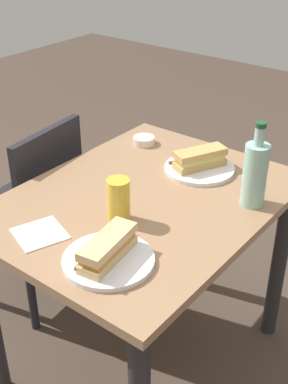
{
  "coord_description": "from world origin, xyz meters",
  "views": [
    {
      "loc": [
        -1.16,
        -0.9,
        1.63
      ],
      "look_at": [
        0.0,
        0.0,
        0.77
      ],
      "focal_mm": 48.07,
      "sensor_mm": 36.0,
      "label": 1
    }
  ],
  "objects_px": {
    "dining_table": "(144,229)",
    "olive_bowl": "(144,140)",
    "chair_far": "(35,206)",
    "knife_near": "(189,160)",
    "baguette_sandwich_near": "(200,158)",
    "plate_far": "(108,260)",
    "beer_glass": "(118,200)",
    "plate_near": "(199,169)",
    "knife_far": "(89,253)",
    "water_bottle": "(255,173)",
    "baguette_sandwich_far": "(108,248)"
  },
  "relations": [
    {
      "from": "dining_table",
      "to": "olive_bowl",
      "type": "distance_m",
      "value": 0.45
    },
    {
      "from": "chair_far",
      "to": "knife_near",
      "type": "relative_size",
      "value": 5.47
    },
    {
      "from": "baguette_sandwich_near",
      "to": "plate_far",
      "type": "relative_size",
      "value": 0.8
    },
    {
      "from": "chair_far",
      "to": "beer_glass",
      "type": "height_order",
      "value": "beer_glass"
    },
    {
      "from": "plate_near",
      "to": "dining_table",
      "type": "bearing_deg",
      "value": 171.37
    },
    {
      "from": "dining_table",
      "to": "plate_far",
      "type": "relative_size",
      "value": 3.97
    },
    {
      "from": "knife_near",
      "to": "knife_far",
      "type": "distance_m",
      "value": 0.65
    },
    {
      "from": "dining_table",
      "to": "plate_far",
      "type": "distance_m",
      "value": 0.39
    },
    {
      "from": "plate_far",
      "to": "knife_near",
      "type": "bearing_deg",
      "value": 13.78
    },
    {
      "from": "knife_near",
      "to": "water_bottle",
      "type": "relative_size",
      "value": 0.55
    },
    {
      "from": "knife_near",
      "to": "plate_far",
      "type": "relative_size",
      "value": 0.62
    },
    {
      "from": "plate_far",
      "to": "plate_near",
      "type": "bearing_deg",
      "value": 8.9
    },
    {
      "from": "baguette_sandwich_near",
      "to": "baguette_sandwich_far",
      "type": "xyz_separation_m",
      "value": [
        -0.61,
        -0.1,
        -0.0
      ]
    },
    {
      "from": "beer_glass",
      "to": "olive_bowl",
      "type": "bearing_deg",
      "value": 30.0
    },
    {
      "from": "knife_far",
      "to": "olive_bowl",
      "type": "relative_size",
      "value": 2.0
    },
    {
      "from": "chair_far",
      "to": "olive_bowl",
      "type": "relative_size",
      "value": 9.78
    },
    {
      "from": "knife_near",
      "to": "plate_far",
      "type": "distance_m",
      "value": 0.65
    },
    {
      "from": "knife_near",
      "to": "water_bottle",
      "type": "xyz_separation_m",
      "value": [
        -0.11,
        -0.32,
        0.09
      ]
    },
    {
      "from": "baguette_sandwich_near",
      "to": "knife_far",
      "type": "xyz_separation_m",
      "value": [
        -0.63,
        -0.04,
        -0.03
      ]
    },
    {
      "from": "knife_far",
      "to": "beer_glass",
      "type": "bearing_deg",
      "value": 17.2
    },
    {
      "from": "plate_near",
      "to": "olive_bowl",
      "type": "relative_size",
      "value": 2.9
    },
    {
      "from": "baguette_sandwich_far",
      "to": "beer_glass",
      "type": "relative_size",
      "value": 1.5
    },
    {
      "from": "plate_near",
      "to": "baguette_sandwich_far",
      "type": "distance_m",
      "value": 0.62
    },
    {
      "from": "baguette_sandwich_far",
      "to": "beer_glass",
      "type": "xyz_separation_m",
      "value": [
        0.18,
        0.12,
        0.02
      ]
    },
    {
      "from": "olive_bowl",
      "to": "dining_table",
      "type": "bearing_deg",
      "value": -142.08
    },
    {
      "from": "chair_far",
      "to": "baguette_sandwich_far",
      "type": "distance_m",
      "value": 0.86
    },
    {
      "from": "chair_far",
      "to": "plate_near",
      "type": "bearing_deg",
      "value": -67.12
    },
    {
      "from": "knife_near",
      "to": "baguette_sandwich_far",
      "type": "distance_m",
      "value": 0.65
    },
    {
      "from": "water_bottle",
      "to": "baguette_sandwich_far",
      "type": "bearing_deg",
      "value": 162.51
    },
    {
      "from": "baguette_sandwich_near",
      "to": "baguette_sandwich_far",
      "type": "height_order",
      "value": "same"
    },
    {
      "from": "plate_far",
      "to": "baguette_sandwich_far",
      "type": "height_order",
      "value": "baguette_sandwich_far"
    },
    {
      "from": "chair_far",
      "to": "beer_glass",
      "type": "distance_m",
      "value": 0.71
    },
    {
      "from": "water_bottle",
      "to": "olive_bowl",
      "type": "relative_size",
      "value": 3.23
    },
    {
      "from": "plate_near",
      "to": "knife_far",
      "type": "bearing_deg",
      "value": -176.16
    },
    {
      "from": "dining_table",
      "to": "knife_far",
      "type": "height_order",
      "value": "knife_far"
    },
    {
      "from": "baguette_sandwich_near",
      "to": "chair_far",
      "type": "bearing_deg",
      "value": 112.88
    },
    {
      "from": "chair_far",
      "to": "olive_bowl",
      "type": "xyz_separation_m",
      "value": [
        0.32,
        -0.33,
        0.28
      ]
    },
    {
      "from": "baguette_sandwich_near",
      "to": "plate_far",
      "type": "bearing_deg",
      "value": -171.1
    },
    {
      "from": "dining_table",
      "to": "water_bottle",
      "type": "relative_size",
      "value": 3.57
    },
    {
      "from": "chair_far",
      "to": "knife_far",
      "type": "xyz_separation_m",
      "value": [
        -0.37,
        -0.67,
        0.28
      ]
    },
    {
      "from": "plate_far",
      "to": "water_bottle",
      "type": "relative_size",
      "value": 0.9
    },
    {
      "from": "baguette_sandwich_far",
      "to": "olive_bowl",
      "type": "distance_m",
      "value": 0.78
    },
    {
      "from": "baguette_sandwich_near",
      "to": "knife_far",
      "type": "relative_size",
      "value": 1.16
    },
    {
      "from": "baguette_sandwich_far",
      "to": "water_bottle",
      "type": "xyz_separation_m",
      "value": [
        0.52,
        -0.16,
        0.06
      ]
    },
    {
      "from": "baguette_sandwich_near",
      "to": "water_bottle",
      "type": "bearing_deg",
      "value": -109.59
    },
    {
      "from": "baguette_sandwich_near",
      "to": "olive_bowl",
      "type": "bearing_deg",
      "value": 79.11
    },
    {
      "from": "knife_far",
      "to": "baguette_sandwich_far",
      "type": "bearing_deg",
      "value": -69.66
    },
    {
      "from": "plate_near",
      "to": "beer_glass",
      "type": "xyz_separation_m",
      "value": [
        -0.43,
        0.02,
        0.06
      ]
    },
    {
      "from": "chair_far",
      "to": "water_bottle",
      "type": "bearing_deg",
      "value": -78.96
    },
    {
      "from": "chair_far",
      "to": "beer_glass",
      "type": "bearing_deg",
      "value": -105.12
    }
  ]
}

